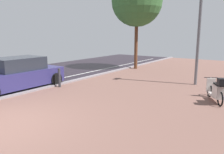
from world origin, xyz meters
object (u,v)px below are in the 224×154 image
lamp_post (200,19)px  bollard_far (59,78)px  scooter_mid (217,90)px  parked_car_near (16,75)px  street_tree (137,1)px

lamp_post → bollard_far: (-5.14, -4.20, -2.69)m
scooter_mid → lamp_post: lamp_post is taller
parked_car_near → lamp_post: bearing=41.3°
parked_car_near → street_tree: bearing=80.4°
scooter_mid → parked_car_near: parked_car_near is taller
scooter_mid → street_tree: 9.39m
bollard_far → scooter_mid: bearing=13.8°
parked_car_near → street_tree: street_tree is taller
bollard_far → street_tree: bearing=88.6°
street_tree → bollard_far: (-0.18, -7.07, -4.22)m
parked_car_near → lamp_post: (6.39, 5.61, 2.47)m
scooter_mid → bollard_far: size_ratio=1.76×
lamp_post → street_tree: street_tree is taller
lamp_post → bollard_far: 7.16m
bollard_far → parked_car_near: bearing=-131.6°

